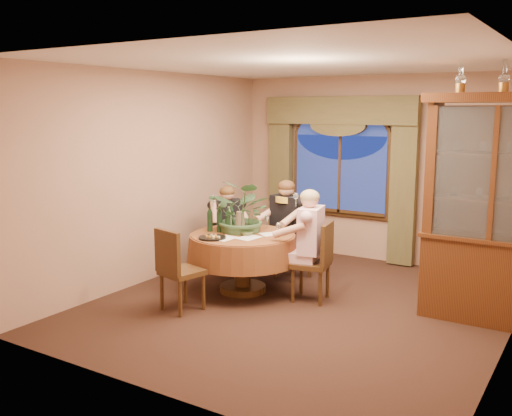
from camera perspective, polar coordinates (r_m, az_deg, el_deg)
The scene contains 35 objects.
floor at distance 6.88m, azimuth 4.52°, elevation -9.71°, with size 5.00×5.00×0.00m, color black.
wall_back at distance 8.83m, azimuth 12.15°, elevation 3.79°, with size 4.50×4.50×0.00m, color #9C755E.
ceiling at distance 6.50m, azimuth 4.87°, elevation 14.24°, with size 5.00×5.00×0.00m, color white.
window at distance 8.99m, azimuth 8.38°, elevation 3.37°, with size 1.62×0.10×1.32m, color navy, non-canonical shape.
arched_transom at distance 8.94m, azimuth 8.50°, elevation 8.34°, with size 1.60×0.06×0.44m, color navy, non-canonical shape.
drapery_left at distance 9.42m, azimuth 2.48°, elevation 3.02°, with size 0.38×0.14×2.32m, color #494325.
drapery_right at distance 8.60m, azimuth 14.52°, elevation 2.07°, with size 0.38×0.14×2.32m, color #494325.
swag_valance at distance 8.86m, azimuth 8.33°, elevation 9.63°, with size 2.45×0.16×0.42m, color #494325, non-canonical shape.
dining_table at distance 7.27m, azimuth -1.35°, elevation -5.50°, with size 1.42×1.42×0.75m, color maroon.
china_cabinet at distance 6.59m, azimuth 22.75°, elevation -0.22°, with size 1.52×0.60×2.47m, color #381A0B.
oil_lamp_left at distance 6.59m, azimuth 19.80°, elevation 12.24°, with size 0.11×0.11×0.34m, color #A5722D, non-canonical shape.
oil_lamp_center at distance 6.51m, azimuth 23.58°, elevation 12.04°, with size 0.11×0.11×0.34m, color #A5722D, non-canonical shape.
chair_right at distance 6.94m, azimuth 5.50°, elevation -5.37°, with size 0.42×0.42×0.96m, color black.
chair_back_right at distance 7.86m, azimuth 3.69°, elevation -3.55°, with size 0.42×0.42×0.96m, color black.
chair_back at distance 8.22m, azimuth -2.58°, elevation -2.94°, with size 0.42×0.42×0.96m, color black.
chair_front_left at distance 6.64m, azimuth -7.40°, elevation -6.13°, with size 0.42×0.42×0.96m, color black.
person_pink at distance 6.94m, azimuth 5.49°, elevation -3.69°, with size 0.49×0.45×1.36m, color beige, non-canonical shape.
person_back at distance 8.06m, azimuth -2.91°, elevation -2.14°, with size 0.45×0.41×1.25m, color black, non-canonical shape.
person_scarf at distance 7.86m, azimuth 3.11°, elevation -2.06°, with size 0.49×0.45×1.36m, color black, non-canonical shape.
stoneware_vase at distance 7.34m, azimuth -1.59°, elevation -1.33°, with size 0.13×0.13×0.25m, color #95755C, non-canonical shape.
centerpiece_plant at distance 7.22m, azimuth -1.24°, elevation 2.07°, with size 0.86×0.95×0.74m, color #345532.
olive_bowl at distance 7.10m, azimuth -0.94°, elevation -2.55°, with size 0.15×0.15×0.05m, color #4D562C.
cheese_platter at distance 6.93m, azimuth -4.39°, elevation -2.98°, with size 0.34×0.34×0.02m, color black.
wine_bottle_0 at distance 7.18m, azimuth -2.82°, elevation -1.27°, with size 0.07×0.07×0.33m, color black.
wine_bottle_1 at distance 7.29m, azimuth -2.74°, elevation -1.11°, with size 0.07×0.07×0.33m, color tan.
wine_bottle_2 at distance 7.27m, azimuth -3.68°, elevation -1.13°, with size 0.07×0.07×0.33m, color black.
wine_bottle_3 at distance 7.32m, azimuth -4.64°, elevation -1.07°, with size 0.07×0.07×0.33m, color black.
wine_bottle_4 at distance 7.45m, azimuth -3.69°, elevation -0.88°, with size 0.07×0.07×0.33m, color tan.
wine_bottle_5 at distance 7.48m, azimuth -2.52°, elevation -0.81°, with size 0.07×0.07×0.33m, color black.
tasting_paper_0 at distance 6.95m, azimuth -0.71°, elevation -2.99°, with size 0.21×0.30×0.00m, color white.
tasting_paper_1 at distance 7.16m, azimuth 1.65°, elevation -2.60°, with size 0.21×0.30×0.00m, color white.
tasting_paper_2 at distance 6.93m, azimuth -3.11°, elevation -3.05°, with size 0.21×0.30×0.00m, color white.
wine_glass_person_pink at distance 7.01m, azimuth 2.25°, elevation -2.16°, with size 0.07×0.07×0.18m, color silver, non-canonical shape.
wine_glass_person_back at distance 7.61m, azimuth -2.22°, elevation -1.21°, with size 0.07×0.07×0.18m, color silver, non-canonical shape.
wine_glass_person_scarf at distance 7.50m, azimuth 1.09°, elevation -1.36°, with size 0.07×0.07×0.18m, color silver, non-canonical shape.
Camera 1 is at (2.96, -5.77, 2.30)m, focal length 40.00 mm.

